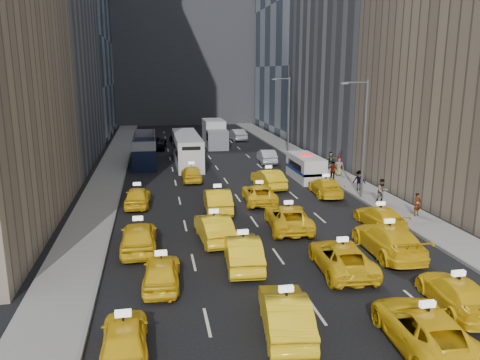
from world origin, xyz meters
The scene contains 41 objects.
ground centered at (0.00, 0.00, 0.00)m, with size 160.00×160.00×0.00m, color black.
sidewalk_west centered at (-10.50, 25.00, 0.07)m, with size 3.00×90.00×0.15m, color gray.
sidewalk_east centered at (10.50, 25.00, 0.07)m, with size 3.00×90.00×0.15m, color gray.
curb_west centered at (-9.05, 25.00, 0.09)m, with size 0.15×90.00×0.18m, color slate.
curb_east centered at (9.05, 25.00, 0.09)m, with size 0.15×90.00×0.18m, color slate.
building_backdrop centered at (0.00, 72.00, 20.00)m, with size 30.00×12.00×40.00m, color slate.
streetlight_near centered at (9.18, 12.00, 4.92)m, with size 2.15×0.22×9.00m.
streetlight_far centered at (9.18, 32.00, 4.92)m, with size 2.15×0.22×9.00m.
taxi_0 centered at (-7.53, -5.63, 0.67)m, with size 1.59×3.96×1.35m, color yellow.
taxi_1 centered at (-1.70, -5.25, 0.77)m, with size 1.64×4.69×1.55m, color yellow.
taxi_2 centered at (2.87, -7.10, 0.73)m, with size 2.41×5.23×1.45m, color yellow.
taxi_3 centered at (5.71, -4.80, 0.67)m, with size 1.89×4.64×1.35m, color yellow.
taxi_4 centered at (-6.15, -0.46, 0.69)m, with size 1.64×4.07×1.39m, color yellow.
taxi_5 centered at (-2.10, 1.09, 0.79)m, with size 1.68×4.81×1.58m, color yellow.
taxi_6 centered at (2.55, -0.40, 0.71)m, with size 2.36×5.13×1.43m, color yellow.
taxi_7 centered at (5.86, 1.24, 0.82)m, with size 2.29×5.63×1.63m, color yellow.
taxi_8 centered at (-7.27, 4.19, 0.81)m, with size 1.92×4.77×1.63m, color yellow.
taxi_9 centered at (-3.03, 4.99, 0.78)m, with size 1.65×4.74×1.56m, color yellow.
taxi_10 centered at (1.78, 6.25, 0.74)m, with size 2.46×5.33×1.48m, color yellow.
taxi_11 centered at (7.54, 5.49, 0.66)m, with size 1.85×4.56×1.32m, color yellow.
taxi_12 centered at (-7.57, 13.08, 0.73)m, with size 1.72×4.27×1.45m, color yellow.
taxi_13 centered at (-2.03, 10.79, 0.81)m, with size 1.72×4.92×1.62m, color yellow.
taxi_14 centered at (1.36, 12.43, 0.68)m, with size 2.25×4.89×1.36m, color yellow.
taxi_15 centered at (6.99, 13.55, 0.70)m, with size 1.95×4.81×1.39m, color yellow.
taxi_16 centered at (-3.03, 20.40, 0.72)m, with size 1.70×4.23×1.44m, color yellow.
taxi_17 centered at (3.14, 16.81, 0.79)m, with size 1.67×4.78×1.58m, color yellow.
nypd_van centered at (7.21, 19.21, 1.07)m, with size 2.32×5.58×2.36m.
double_decker centered at (-7.22, 29.95, 1.48)m, with size 3.07×10.43×2.99m.
city_bus centered at (-2.80, 28.95, 1.54)m, with size 3.14×12.16×3.11m.
box_truck centered at (1.66, 39.89, 1.69)m, with size 3.48×7.76×3.43m.
misc_car_0 centered at (5.65, 27.58, 0.74)m, with size 1.56×4.46×1.47m, color #B8BDC1.
misc_car_1 centered at (-6.00, 39.37, 0.76)m, with size 2.53×5.49×1.53m, color black.
misc_car_2 centered at (2.32, 44.64, 0.81)m, with size 2.27×5.59×1.62m, color gray.
misc_car_3 centered at (-2.86, 43.53, 0.82)m, with size 1.94×4.82×1.64m, color black.
misc_car_4 centered at (5.49, 45.10, 0.81)m, with size 1.72×4.94×1.63m, color #9FA0A6.
pedestrian_0 centered at (10.88, 6.78, 0.93)m, with size 0.57×0.38×1.57m, color gray.
pedestrian_1 centered at (10.05, 10.11, 1.05)m, with size 0.88×0.48×1.80m, color gray.
pedestrian_2 centered at (10.00, 13.95, 0.98)m, with size 1.07×0.44×1.65m, color gray.
pedestrian_3 centered at (9.26, 17.85, 0.99)m, with size 0.98×0.45×1.68m, color gray.
pedestrian_4 centered at (10.56, 19.58, 1.05)m, with size 0.88×0.48×1.80m, color gray.
pedestrian_5 centered at (11.19, 23.22, 0.95)m, with size 1.49×0.43×1.61m, color gray.
Camera 1 is at (-6.28, -20.51, 9.54)m, focal length 35.00 mm.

